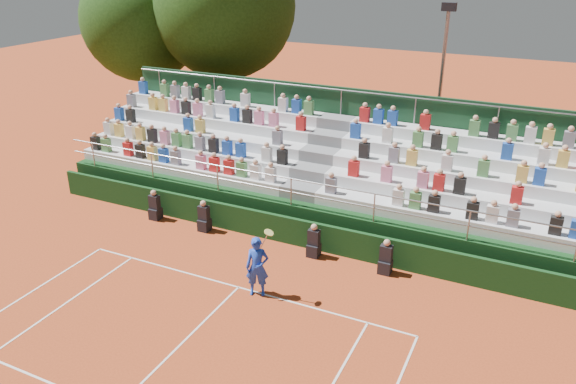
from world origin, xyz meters
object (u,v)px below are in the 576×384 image
at_px(tennis_player, 257,267).
at_px(tree_east, 224,7).
at_px(floodlight_mast, 442,76).
at_px(tree_west, 142,21).

distance_m(tennis_player, tree_east, 16.44).
height_order(tree_east, floodlight_mast, tree_east).
bearing_deg(floodlight_mast, tree_east, 179.46).
bearing_deg(floodlight_mast, tennis_player, -100.84).
xyz_separation_m(tennis_player, tree_west, (-13.23, 11.93, 5.06)).
xyz_separation_m(tree_east, floodlight_mast, (11.02, -0.10, -2.44)).
distance_m(tree_west, tree_east, 4.75).
distance_m(tree_west, floodlight_mast, 15.74).
bearing_deg(floodlight_mast, tree_west, -177.55).
bearing_deg(tree_east, tree_west, -170.51).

